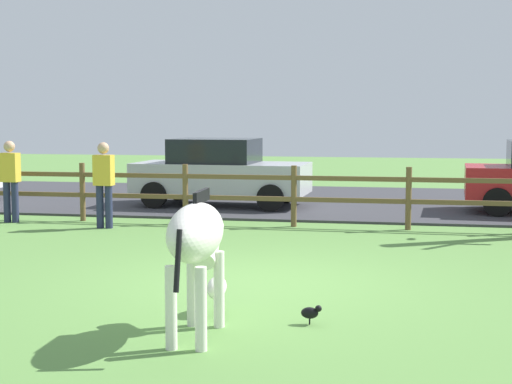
# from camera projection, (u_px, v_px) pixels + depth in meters

# --- Properties ---
(ground_plane) EXTENTS (60.00, 60.00, 0.00)m
(ground_plane) POSITION_uv_depth(u_px,v_px,m) (251.00, 282.00, 9.86)
(ground_plane) COLOR #5B8C42
(parking_asphalt) EXTENTS (28.00, 7.40, 0.05)m
(parking_asphalt) POSITION_uv_depth(u_px,v_px,m) (323.00, 201.00, 18.95)
(parking_asphalt) COLOR #38383D
(parking_asphalt) RESTS_ON ground_plane
(paddock_fence) EXTENTS (21.83, 0.11, 1.19)m
(paddock_fence) POSITION_uv_depth(u_px,v_px,m) (294.00, 192.00, 14.71)
(paddock_fence) COLOR brown
(paddock_fence) RESTS_ON ground_plane
(zebra) EXTENTS (0.52, 1.94, 1.41)m
(zebra) POSITION_uv_depth(u_px,v_px,m) (198.00, 242.00, 7.38)
(zebra) COLOR white
(zebra) RESTS_ON ground_plane
(crow_on_grass) EXTENTS (0.21, 0.10, 0.20)m
(crow_on_grass) POSITION_uv_depth(u_px,v_px,m) (311.00, 312.00, 7.85)
(crow_on_grass) COLOR black
(crow_on_grass) RESTS_ON ground_plane
(parked_car_silver) EXTENTS (4.07, 2.02, 1.56)m
(parked_car_silver) POSITION_uv_depth(u_px,v_px,m) (220.00, 172.00, 17.74)
(parked_car_silver) COLOR #B7BABF
(parked_car_silver) RESTS_ON parking_asphalt
(visitor_left_of_tree) EXTENTS (0.37, 0.23, 1.64)m
(visitor_left_of_tree) POSITION_uv_depth(u_px,v_px,m) (104.00, 181.00, 14.49)
(visitor_left_of_tree) COLOR #232847
(visitor_left_of_tree) RESTS_ON ground_plane
(visitor_right_of_tree) EXTENTS (0.37, 0.23, 1.64)m
(visitor_right_of_tree) POSITION_uv_depth(u_px,v_px,m) (10.00, 178.00, 15.27)
(visitor_right_of_tree) COLOR #232847
(visitor_right_of_tree) RESTS_ON ground_plane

